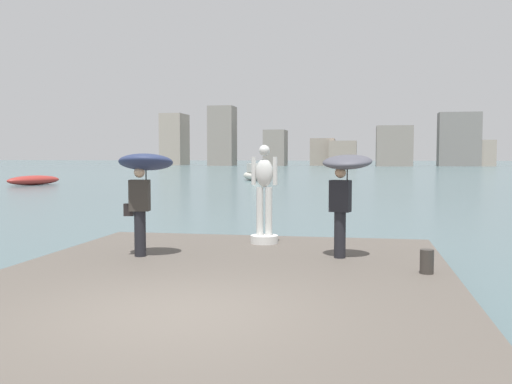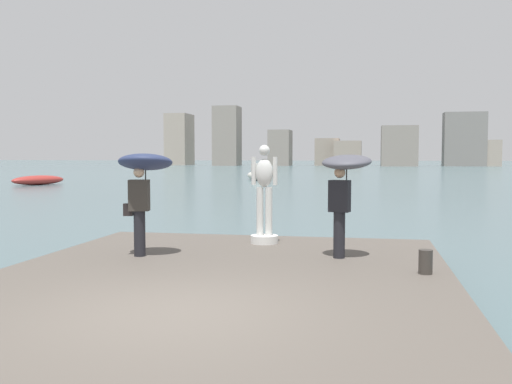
# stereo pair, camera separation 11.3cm
# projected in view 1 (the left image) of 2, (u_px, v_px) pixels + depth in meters

# --- Properties ---
(ground_plane) EXTENTS (400.00, 400.00, 0.00)m
(ground_plane) POSITION_uv_depth(u_px,v_px,m) (333.00, 184.00, 46.59)
(ground_plane) COLOR #4C666B
(pier) EXTENTS (7.60, 9.98, 0.40)m
(pier) POSITION_uv_depth(u_px,v_px,m) (216.00, 291.00, 9.27)
(pier) COLOR #564F47
(pier) RESTS_ON ground
(statue_white_figure) EXTENTS (0.61, 0.61, 2.18)m
(statue_white_figure) POSITION_uv_depth(u_px,v_px,m) (264.00, 202.00, 12.87)
(statue_white_figure) COLOR silver
(statue_white_figure) RESTS_ON pier
(onlooker_left) EXTENTS (1.19, 1.22, 2.04)m
(onlooker_left) POSITION_uv_depth(u_px,v_px,m) (144.00, 174.00, 11.19)
(onlooker_left) COLOR black
(onlooker_left) RESTS_ON pier
(onlooker_right) EXTENTS (1.14, 1.16, 2.01)m
(onlooker_right) POSITION_uv_depth(u_px,v_px,m) (345.00, 178.00, 10.99)
(onlooker_right) COLOR black
(onlooker_right) RESTS_ON pier
(mooring_bollard) EXTENTS (0.23, 0.23, 0.40)m
(mooring_bollard) POSITION_uv_depth(u_px,v_px,m) (427.00, 262.00, 9.61)
(mooring_bollard) COLOR #38332D
(mooring_bollard) RESTS_ON pier
(boat_near) EXTENTS (2.89, 3.91, 1.57)m
(boat_near) POSITION_uv_depth(u_px,v_px,m) (252.00, 174.00, 54.06)
(boat_near) COLOR silver
(boat_near) RESTS_ON ground
(boat_far) EXTENTS (3.16, 4.65, 0.75)m
(boat_far) POSITION_uv_depth(u_px,v_px,m) (34.00, 180.00, 45.74)
(boat_far) COLOR #9E2D28
(boat_far) RESTS_ON ground
(distant_skyline) EXTENTS (86.09, 12.81, 13.10)m
(distant_skyline) POSITION_uv_depth(u_px,v_px,m) (344.00, 145.00, 127.65)
(distant_skyline) COLOR #A89989
(distant_skyline) RESTS_ON ground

